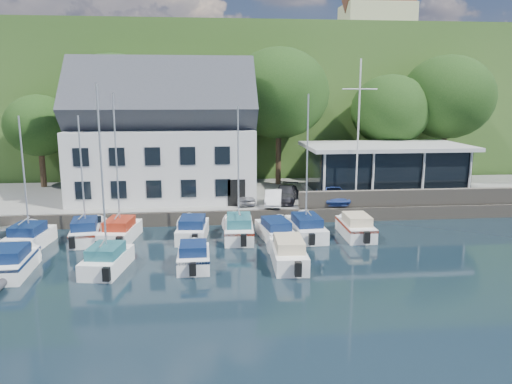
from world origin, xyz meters
TOP-DOWN VIEW (x-y plane):
  - ground at (0.00, 0.00)m, footprint 180.00×180.00m
  - quay at (0.00, 17.50)m, footprint 60.00×13.00m
  - quay_face at (0.00, 11.00)m, footprint 60.00×0.30m
  - hillside at (0.00, 62.00)m, footprint 160.00×75.00m
  - field_patch at (8.00, 70.00)m, footprint 50.00×30.00m
  - farmhouse at (22.00, 52.00)m, footprint 10.40×7.00m
  - harbor_building at (-7.00, 16.50)m, footprint 14.40×8.20m
  - club_pavilion at (11.00, 16.00)m, footprint 13.20×7.20m
  - seawall at (12.00, 11.40)m, footprint 18.00×0.50m
  - gangway at (-16.50, 9.00)m, footprint 1.20×6.00m
  - car_silver at (-0.94, 13.33)m, footprint 1.81×3.50m
  - car_white at (1.25, 12.49)m, footprint 1.74×3.59m
  - car_dgrey at (2.38, 13.75)m, footprint 2.88×4.56m
  - car_blue at (5.94, 12.98)m, footprint 1.71×3.97m
  - flagpole at (7.43, 12.06)m, footprint 2.56×0.20m
  - tree_0 at (-18.16, 21.89)m, footprint 5.95×5.95m
  - tree_1 at (-11.74, 22.18)m, footprint 8.56×8.56m
  - tree_2 at (-4.17, 21.51)m, footprint 8.19×8.19m
  - tree_3 at (2.89, 21.21)m, footprint 8.97×8.97m
  - tree_4 at (13.29, 21.30)m, footprint 7.26×7.26m
  - tree_5 at (18.76, 21.50)m, footprint 8.57×8.57m
  - boat_r1_0 at (-14.55, 7.03)m, footprint 2.65×5.52m
  - boat_r1_1 at (-11.41, 7.97)m, footprint 2.70×5.97m
  - boat_r1_2 at (-9.23, 7.79)m, footprint 2.74×6.21m
  - boat_r1_3 at (-4.65, 7.78)m, footprint 2.47×5.85m
  - boat_r1_4 at (-1.67, 7.64)m, footprint 2.30×6.70m
  - boat_r1_5 at (0.65, 7.05)m, footprint 2.72×6.37m
  - boat_r1_6 at (2.74, 7.53)m, footprint 2.39×6.77m
  - boat_r1_7 at (5.99, 7.20)m, footprint 2.01×5.87m
  - boat_r2_0 at (-13.89, 2.25)m, footprint 2.26×5.76m
  - boat_r2_1 at (-9.04, 2.31)m, footprint 2.87×5.78m
  - boat_r2_2 at (-4.47, 2.40)m, footprint 1.88×4.83m
  - boat_r2_3 at (0.70, 2.33)m, footprint 2.14×6.57m

SIDE VIEW (x-z plane):
  - ground at x=0.00m, z-range 0.00..0.00m
  - gangway at x=-16.50m, z-range -0.70..0.70m
  - quay at x=0.00m, z-range 0.00..1.00m
  - quay_face at x=0.00m, z-range 0.00..1.00m
  - boat_r2_2 at x=-4.47m, z-range 0.00..1.38m
  - boat_r1_5 at x=0.65m, z-range 0.00..1.38m
  - boat_r1_3 at x=-4.65m, z-range 0.00..1.46m
  - boat_r2_0 at x=-13.89m, z-range 0.00..1.50m
  - boat_r1_7 at x=5.99m, z-range 0.00..1.51m
  - boat_r2_3 at x=0.70m, z-range 0.00..1.55m
  - car_white at x=1.25m, z-range 1.00..2.13m
  - car_silver at x=-0.94m, z-range 1.00..2.14m
  - seawall at x=12.00m, z-range 1.00..2.20m
  - car_dgrey at x=2.38m, z-range 1.00..2.23m
  - car_blue at x=5.94m, z-range 1.00..2.34m
  - club_pavilion at x=11.00m, z-range 1.00..5.10m
  - boat_r2_1 at x=-9.04m, z-range 0.00..8.76m
  - boat_r1_6 at x=2.74m, z-range 0.00..8.89m
  - boat_r1_1 at x=-11.41m, z-range 0.00..8.92m
  - boat_r1_0 at x=-14.55m, z-range 0.00..8.97m
  - boat_r1_2 at x=-9.23m, z-range 0.00..9.01m
  - boat_r1_4 at x=-1.67m, z-range 0.00..9.29m
  - tree_0 at x=-18.16m, z-range 1.00..9.13m
  - harbor_building at x=-7.00m, z-range 1.00..9.70m
  - tree_4 at x=13.29m, z-range 1.00..10.92m
  - flagpole at x=7.43m, z-range 1.00..11.66m
  - tree_2 at x=-4.17m, z-range 1.00..12.19m
  - tree_1 at x=-11.74m, z-range 1.00..12.70m
  - tree_5 at x=18.76m, z-range 1.00..12.71m
  - tree_3 at x=2.89m, z-range 1.00..13.25m
  - hillside at x=0.00m, z-range 0.00..16.00m
  - field_patch at x=8.00m, z-range 16.00..16.30m
  - farmhouse at x=22.00m, z-range 16.00..24.20m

